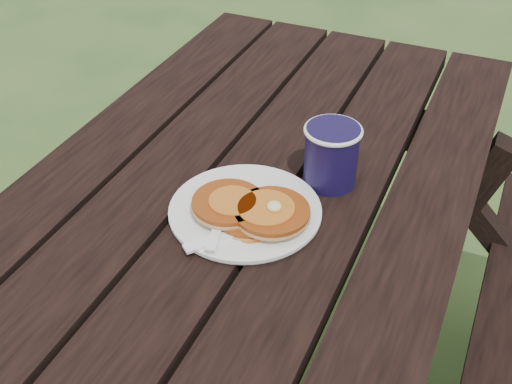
% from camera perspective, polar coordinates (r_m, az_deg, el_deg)
% --- Properties ---
extents(plate, '(0.31, 0.31, 0.01)m').
position_cam_1_polar(plate, '(1.05, -0.97, -1.72)').
color(plate, white).
rests_on(plate, picnic_table).
extents(pancake_stack, '(0.19, 0.13, 0.04)m').
position_cam_1_polar(pancake_stack, '(1.02, -0.44, -1.56)').
color(pancake_stack, '#984111').
rests_on(pancake_stack, plate).
extents(knife, '(0.13, 0.15, 0.00)m').
position_cam_1_polar(knife, '(1.00, -1.59, -3.54)').
color(knife, white).
rests_on(knife, plate).
extents(fork, '(0.07, 0.16, 0.01)m').
position_cam_1_polar(fork, '(1.00, -3.43, -3.17)').
color(fork, white).
rests_on(fork, plate).
extents(coffee_cup, '(0.10, 0.10, 0.11)m').
position_cam_1_polar(coffee_cup, '(1.09, 6.73, 3.52)').
color(coffee_cup, '#130C33').
rests_on(coffee_cup, picnic_table).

